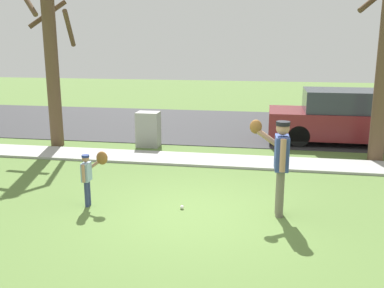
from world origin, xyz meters
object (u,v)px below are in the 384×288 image
person_adult (279,157)px  parked_suv_maroon (346,118)px  utility_cabinet (148,129)px  person_child (91,171)px  street_tree_far (51,51)px  baseball (182,207)px

person_adult → parked_suv_maroon: person_adult is taller
utility_cabinet → parked_suv_maroon: bearing=14.4°
person_child → utility_cabinet: bearing=89.9°
person_adult → street_tree_far: street_tree_far is taller
person_child → parked_suv_maroon: size_ratio=0.22×
baseball → person_child: bearing=-176.3°
utility_cabinet → street_tree_far: bearing=-172.2°
baseball → street_tree_far: bearing=137.2°
parked_suv_maroon → person_adult: bearing=-109.1°
baseball → street_tree_far: 7.04m
person_adult → person_child: 3.53m
person_child → street_tree_far: (-3.00, 4.51, 2.12)m
person_adult → utility_cabinet: (-3.74, 4.73, -0.56)m
street_tree_far → parked_suv_maroon: street_tree_far is taller
person_child → baseball: size_ratio=14.25×
person_adult → baseball: 2.05m
baseball → street_tree_far: street_tree_far is taller
street_tree_far → parked_suv_maroon: (8.66, 1.89, -2.02)m
baseball → utility_cabinet: (-1.98, 4.77, 0.48)m
baseball → parked_suv_maroon: (3.92, 6.29, 0.75)m
person_child → parked_suv_maroon: bearing=45.6°
baseball → person_adult: bearing=1.3°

